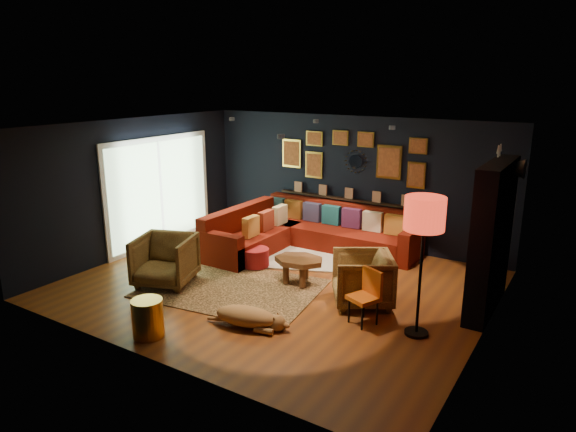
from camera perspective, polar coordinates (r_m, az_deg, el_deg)
The scene contains 20 objects.
floor at distance 8.57m, azimuth -1.21°, elevation -7.68°, with size 6.50×6.50×0.00m, color brown.
room_walls at distance 8.09m, azimuth -1.27°, elevation 2.78°, with size 6.50×6.50×6.50m.
sectional at distance 10.21m, azimuth 1.47°, elevation -1.94°, with size 3.41×2.69×0.86m.
ledge at distance 10.52m, azimuth 6.80°, elevation 1.84°, with size 3.20×0.12×0.04m, color black.
gallery_wall at distance 10.39m, azimuth 6.97°, elevation 6.65°, with size 3.15×0.04×1.02m.
sunburst_mirror at distance 10.37m, azimuth 7.53°, elevation 6.01°, with size 0.47×0.16×0.47m.
fireplace at distance 7.94m, azimuth 21.59°, elevation -2.82°, with size 0.31×1.60×2.20m.
deer_head at distance 8.19m, azimuth 23.28°, elevation 4.96°, with size 0.50×0.28×0.45m.
sliding_door at distance 10.68m, azimuth -14.02°, elevation 2.67°, with size 0.06×2.80×2.20m.
ceiling_spots at distance 8.61m, azimuth 1.66°, elevation 10.05°, with size 3.30×2.50×0.06m.
shag_rug at distance 9.95m, azimuth -0.59°, elevation -4.27°, with size 2.17×1.58×0.03m, color white.
leopard_rug at distance 8.48m, azimuth -6.26°, elevation -7.98°, with size 2.75×1.96×0.02m, color tan.
coffee_table at distance 8.49m, azimuth 1.22°, elevation -5.23°, with size 0.93×0.76×0.42m.
pouf at distance 9.30m, azimuth -3.64°, elevation -4.59°, with size 0.49×0.49×0.32m, color maroon.
armchair_left at distance 8.70m, azimuth -13.54°, elevation -4.56°, with size 0.89×0.83×0.91m, color #BB8B41.
armchair_right at distance 7.83m, azimuth 8.27°, elevation -6.67°, with size 0.85×0.79×0.87m, color #BB8B41.
gold_stool at distance 7.14m, azimuth -15.31°, elevation -10.88°, with size 0.41×0.41×0.52m, color gold.
orange_chair at distance 7.25m, azimuth 8.79°, elevation -8.38°, with size 0.48×0.48×0.78m.
floor_lamp at distance 6.68m, azimuth 14.92°, elevation -0.31°, with size 0.52×0.52×1.89m.
dog at distance 7.18m, azimuth -4.71°, elevation -10.65°, with size 1.20×0.59×0.38m, color #BA7946, non-canonical shape.
Camera 1 is at (4.35, -6.59, 3.33)m, focal length 32.00 mm.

